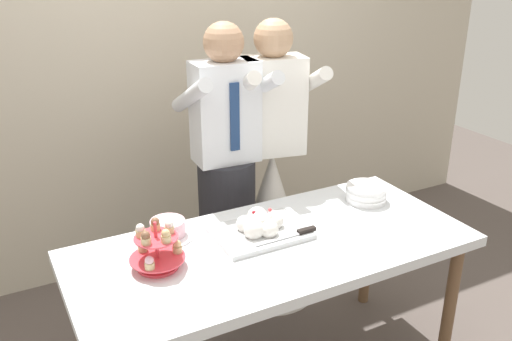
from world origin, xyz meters
name	(u,v)px	position (x,y,z in m)	size (l,w,h in m)	color
rear_wall	(159,43)	(0.00, 1.44, 1.45)	(5.20, 0.10, 2.90)	beige
dessert_table	(273,258)	(0.00, 0.00, 0.70)	(1.80, 0.80, 0.78)	silver
cupcake_stand	(157,248)	(-0.52, 0.05, 0.86)	(0.23, 0.23, 0.21)	#D83F4C
main_cake_tray	(260,227)	(-0.01, 0.10, 0.82)	(0.44, 0.31, 0.13)	silver
plate_stack	(366,193)	(0.64, 0.16, 0.82)	(0.21, 0.21, 0.09)	white
round_cake	(168,230)	(-0.39, 0.28, 0.81)	(0.24, 0.24, 0.08)	white
person_groom	(227,189)	(0.10, 0.69, 0.75)	(0.48, 0.51, 1.66)	#232328
person_bride	(272,205)	(0.38, 0.69, 0.58)	(0.58, 0.57, 1.66)	white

